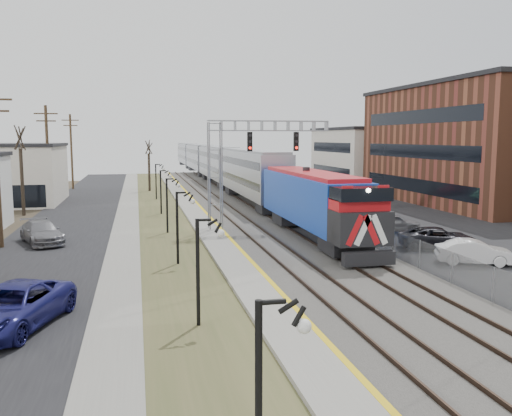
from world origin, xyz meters
name	(u,v)px	position (x,y,z in m)	size (l,w,h in m)	color
street_west	(70,222)	(-11.50, 35.00, 0.02)	(7.00, 120.00, 0.04)	black
sidewalk	(127,220)	(-7.00, 35.00, 0.04)	(2.00, 120.00, 0.08)	gray
grass_median	(163,219)	(-4.00, 35.00, 0.03)	(4.00, 120.00, 0.06)	#454C28
platform	(198,217)	(-1.00, 35.00, 0.12)	(2.00, 120.00, 0.24)	gray
ballast_bed	(255,215)	(4.00, 35.00, 0.10)	(8.00, 120.00, 0.20)	#595651
parking_lot	(381,212)	(16.00, 35.00, 0.02)	(16.00, 120.00, 0.04)	black
platform_edge	(208,215)	(-0.12, 35.00, 0.24)	(0.24, 120.00, 0.01)	gold
track_near	(232,214)	(2.00, 35.00, 0.28)	(1.58, 120.00, 0.15)	#2D2119
track_far	(271,213)	(5.50, 35.00, 0.28)	(1.58, 120.00, 0.15)	#2D2119
train	(215,164)	(5.50, 70.21, 2.94)	(3.00, 108.65, 5.33)	#153EAF
signal_gantry	(238,156)	(1.22, 27.99, 5.59)	(9.00, 1.07, 8.15)	gray
lampposts	(177,228)	(-4.00, 18.29, 2.00)	(0.14, 62.14, 4.00)	black
fence	(301,206)	(8.20, 35.00, 0.80)	(0.04, 120.00, 1.60)	gray
bare_trees	(60,186)	(-12.66, 38.91, 2.70)	(12.30, 42.30, 5.95)	#382D23
car_lot_b	(474,253)	(11.75, 14.48, 0.67)	(1.41, 4.04, 1.33)	silver
car_lot_c	(439,239)	(12.09, 18.61, 0.67)	(2.23, 4.85, 1.35)	black
car_lot_d	(369,218)	(11.09, 26.83, 0.80)	(2.25, 5.53, 1.61)	navy
car_lot_e	(392,223)	(12.01, 24.75, 0.69)	(1.64, 4.07, 1.39)	gray
car_lot_f	(323,199)	(12.51, 41.22, 0.65)	(1.38, 3.96, 1.30)	#0C3F1E
car_street_a	(12,308)	(-10.58, 9.17, 0.79)	(2.62, 5.68, 1.58)	navy
car_street_b	(42,233)	(-12.22, 25.81, 0.73)	(2.03, 5.00, 1.45)	slate
car_lot_g	(307,193)	(12.74, 47.43, 0.65)	(1.83, 4.51, 1.31)	maroon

